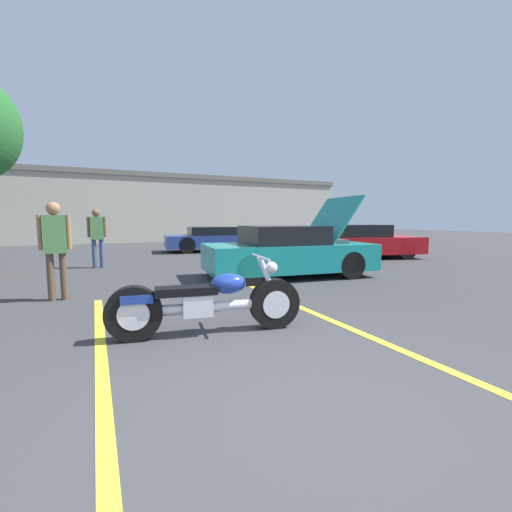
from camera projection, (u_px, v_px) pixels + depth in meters
ground_plane at (311, 425)px, 2.38m from camera, size 80.00×80.00×0.00m
parking_stripe_foreground at (101, 357)px, 3.55m from camera, size 0.12×5.59×0.01m
parking_stripe_middle at (333, 321)px, 4.81m from camera, size 0.12×5.59×0.01m
far_building at (115, 206)px, 22.42m from camera, size 32.00×4.20×4.40m
motorcycle at (207, 303)px, 4.25m from camera, size 2.40×0.76×0.96m
show_car_hood_open at (289, 252)px, 8.59m from camera, size 4.31×2.36×2.02m
parked_car_mid_row at (215, 239)px, 15.52m from camera, size 4.66×2.43×1.11m
parked_car_right_row at (360, 242)px, 12.82m from camera, size 4.57×2.99×1.24m
spectator_by_show_car at (97, 233)px, 10.07m from camera, size 0.52×0.23×1.74m
spectator_midground at (55, 242)px, 5.98m from camera, size 0.52×0.23×1.73m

